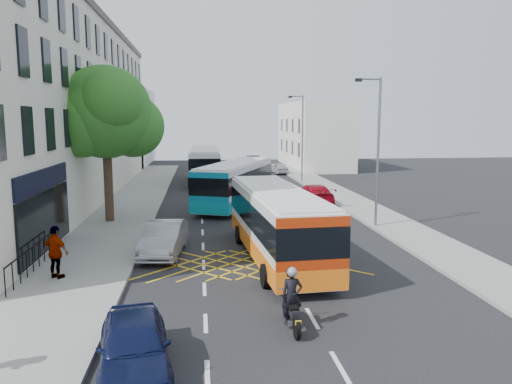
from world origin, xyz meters
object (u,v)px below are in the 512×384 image
object	(u,v)px
bus_far	(205,165)
pedestrian_far	(56,252)
lamp_near	(376,144)
distant_car_silver	(279,168)
parked_car_silver	(164,239)
red_hatchback	(313,194)
motorbike	(292,300)
bus_mid	(236,183)
distant_car_dark	(252,161)
distant_car_grey	(212,166)
lamp_far	(301,134)
parked_car_blue	(134,345)
bus_near	(277,223)
street_tree	(105,113)

from	to	relation	value
bus_far	pedestrian_far	bearing A→B (deg)	-100.59
lamp_near	distant_car_silver	size ratio (longest dim) A/B	2.26
parked_car_silver	red_hatchback	xyz separation A→B (m)	(9.57, 12.30, -0.02)
motorbike	pedestrian_far	size ratio (longest dim) A/B	1.05
red_hatchback	pedestrian_far	bearing A→B (deg)	45.98
bus_mid	distant_car_dark	bearing A→B (deg)	103.32
bus_mid	distant_car_grey	size ratio (longest dim) A/B	2.28
bus_far	distant_car_dark	world-z (taller)	bus_far
bus_far	lamp_far	bearing A→B (deg)	-6.30
bus_far	motorbike	world-z (taller)	bus_far
bus_far	pedestrian_far	xyz separation A→B (m)	(-5.77, -28.72, -0.58)
bus_far	distant_car_dark	size ratio (longest dim) A/B	2.74
lamp_far	distant_car_grey	size ratio (longest dim) A/B	1.67
bus_far	parked_car_blue	distance (m)	35.94
bus_mid	bus_far	size ratio (longest dim) A/B	0.94
bus_near	parked_car_silver	size ratio (longest dim) A/B	2.45
parked_car_silver	distant_car_silver	world-z (taller)	parked_car_silver
bus_mid	parked_car_blue	bearing A→B (deg)	-78.52
street_tree	parked_car_silver	world-z (taller)	street_tree
street_tree	pedestrian_far	size ratio (longest dim) A/B	4.48
distant_car_grey	distant_car_silver	world-z (taller)	distant_car_grey
bus_far	parked_car_silver	world-z (taller)	bus_far
street_tree	bus_near	world-z (taller)	street_tree
street_tree	lamp_far	world-z (taller)	street_tree
bus_far	red_hatchback	xyz separation A→B (m)	(7.47, -13.05, -1.00)
bus_far	motorbike	distance (m)	33.83
street_tree	parked_car_silver	distance (m)	9.78
red_hatchback	bus_mid	bearing A→B (deg)	-3.32
lamp_near	motorbike	distance (m)	14.91
lamp_near	parked_car_silver	xyz separation A→B (m)	(-11.11, -4.24, -3.89)
lamp_near	distant_car_silver	distance (m)	28.32
street_tree	distant_car_dark	distance (m)	36.74
lamp_near	pedestrian_far	world-z (taller)	lamp_near
bus_far	motorbike	xyz separation A→B (m)	(2.05, -33.76, -0.86)
lamp_near	parked_car_blue	xyz separation A→B (m)	(-11.10, -14.74, -3.92)
bus_mid	pedestrian_far	size ratio (longest dim) A/B	5.57
bus_far	bus_mid	bearing A→B (deg)	-80.71
bus_near	pedestrian_far	size ratio (longest dim) A/B	5.53
distant_car_silver	pedestrian_far	world-z (taller)	pedestrian_far
parked_car_silver	bus_near	bearing A→B (deg)	-7.34
lamp_far	motorbike	world-z (taller)	lamp_far
parked_car_blue	motorbike	bearing A→B (deg)	18.99
lamp_near	bus_far	size ratio (longest dim) A/B	0.69
red_hatchback	distant_car_grey	xyz separation A→B (m)	(-6.56, 22.79, -0.05)
lamp_near	red_hatchback	size ratio (longest dim) A/B	1.63
parked_car_silver	pedestrian_far	bearing A→B (deg)	-130.74
distant_car_grey	parked_car_silver	bearing A→B (deg)	-88.32
street_tree	red_hatchback	distance (m)	15.18
bus_mid	red_hatchback	xyz separation A→B (m)	(5.51, 0.05, -0.88)
parked_car_blue	bus_near	bearing A→B (deg)	54.57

